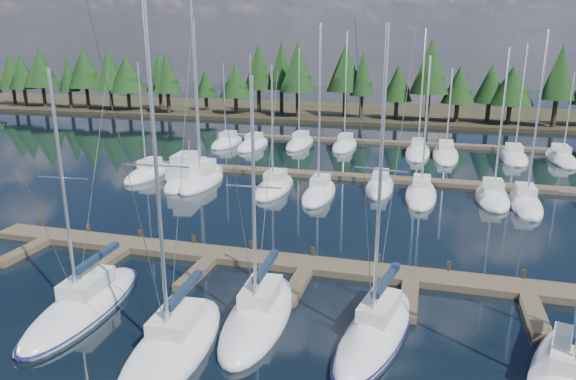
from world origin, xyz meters
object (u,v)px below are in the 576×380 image
(front_sailboat_4, at_px, (376,331))
(motor_yacht_left, at_px, (187,177))
(front_sailboat_2, at_px, (174,345))
(main_dock, at_px, (306,269))
(front_sailboat_1, at_px, (84,305))
(front_sailboat_3, at_px, (259,315))

(front_sailboat_4, height_order, motor_yacht_left, front_sailboat_4)
(motor_yacht_left, bearing_deg, front_sailboat_2, -64.94)
(main_dock, height_order, front_sailboat_2, front_sailboat_2)
(main_dock, xyz_separation_m, front_sailboat_2, (-3.69, -9.39, 0.09))
(front_sailboat_1, height_order, motor_yacht_left, front_sailboat_1)
(main_dock, relative_size, front_sailboat_1, 3.45)
(front_sailboat_1, bearing_deg, front_sailboat_3, 9.18)
(front_sailboat_4, bearing_deg, front_sailboat_1, -174.19)
(front_sailboat_3, bearing_deg, motor_yacht_left, 123.26)
(front_sailboat_1, height_order, front_sailboat_4, front_sailboat_4)
(front_sailboat_1, relative_size, front_sailboat_2, 0.83)
(front_sailboat_1, xyz_separation_m, front_sailboat_2, (6.03, -2.01, 0.02))
(front_sailboat_1, distance_m, front_sailboat_3, 8.89)
(front_sailboat_2, bearing_deg, front_sailboat_1, 161.59)
(front_sailboat_1, bearing_deg, main_dock, 37.23)
(front_sailboat_2, height_order, motor_yacht_left, front_sailboat_2)
(main_dock, relative_size, front_sailboat_4, 3.03)
(front_sailboat_3, xyz_separation_m, front_sailboat_4, (5.61, 0.04, 0.02))
(main_dock, distance_m, motor_yacht_left, 23.52)
(front_sailboat_1, xyz_separation_m, front_sailboat_4, (14.38, 1.46, 0.02))
(front_sailboat_1, distance_m, front_sailboat_4, 14.46)
(front_sailboat_2, height_order, front_sailboat_4, front_sailboat_2)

